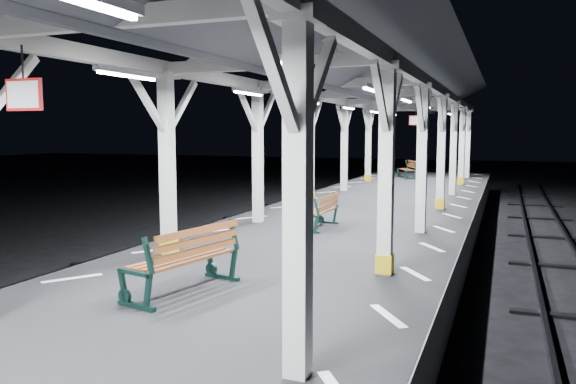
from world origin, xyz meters
The scene contains 8 objects.
ground centered at (0.00, 0.00, 0.00)m, with size 120.00×120.00×0.00m, color black.
platform centered at (0.00, 0.00, 0.50)m, with size 6.00×50.00×1.00m, color black.
hazard_stripes_left centered at (-2.45, 0.00, 1.00)m, with size 1.00×48.00×0.01m, color silver.
hazard_stripes_right centered at (2.45, 0.00, 1.00)m, with size 1.00×48.00×0.01m, color silver.
canopy centered at (0.00, -0.02, 4.56)m, with size 5.40×49.00×4.65m.
bench_mid centered at (-0.35, -0.05, 1.52)m, with size 1.00×1.88×0.97m.
bench_far centered at (-0.22, 5.70, 1.43)m, with size 0.58×1.49×0.80m.
bench_extra centered at (-0.64, 20.74, 1.45)m, with size 1.17×1.66×0.85m.
Camera 1 is at (3.72, -6.69, 3.26)m, focal length 35.00 mm.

